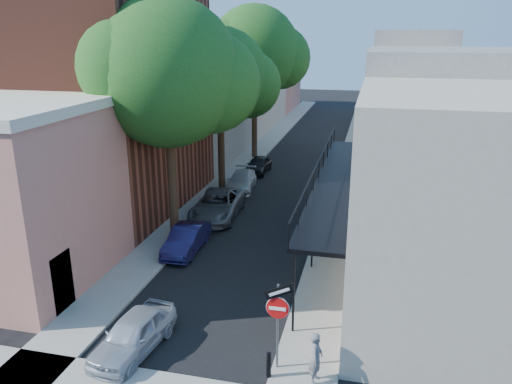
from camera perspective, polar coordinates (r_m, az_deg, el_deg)
The scene contains 17 objects.
ground at distance 16.07m, azimuth -10.15°, elevation -19.93°, with size 160.00×160.00×0.00m, color black.
road_surface at distance 43.02m, azimuth 5.71°, elevation 4.55°, with size 6.00×64.00×0.01m, color black.
sidewalk_left at distance 43.70m, azimuth 0.49°, elevation 4.92°, with size 2.00×64.00×0.12m, color gray.
sidewalk_right at distance 42.68m, azimuth 11.05°, elevation 4.28°, with size 2.00×64.00×0.12m, color gray.
buildings_left at distance 43.20m, azimuth -6.87°, elevation 11.22°, with size 10.10×59.10×12.00m.
buildings_right at distance 41.52m, azimuth 18.35°, elevation 9.48°, with size 9.80×55.00×10.00m.
sign_post at distance 14.88m, azimuth 2.52°, elevation -13.49°, with size 0.89×0.17×2.99m.
bollard at distance 15.37m, azimuth 1.47°, elevation -19.16°, with size 0.14×0.14×0.80m, color black.
oak_near at distance 23.60m, azimuth -8.93°, elevation 12.98°, with size 7.48×6.80×11.42m.
oak_mid at distance 31.19m, azimuth -3.35°, elevation 12.75°, with size 6.60×6.00×10.20m.
oak_far at distance 39.83m, azimuth 0.55°, elevation 15.59°, with size 7.70×7.00×11.90m.
parked_car_a at distance 16.93m, azimuth -13.82°, elevation -15.48°, with size 1.46×3.62×1.23m, color #A1A8B2.
parked_car_b at distance 23.46m, azimuth -7.95°, elevation -5.39°, with size 1.28×3.68×1.21m, color #16143E.
parked_car_c at distance 27.56m, azimuth -4.41°, elevation -1.48°, with size 2.34×5.07×1.41m, color #57595F.
parked_car_d at distance 32.34m, azimuth -1.67°, elevation 1.27°, with size 1.64×4.05×1.17m, color silver.
parked_car_e at distance 36.24m, azimuth 0.26°, elevation 3.11°, with size 1.42×3.54×1.21m, color black.
pedestrian at distance 15.08m, azimuth 6.87°, elevation -18.29°, with size 0.58×0.38×1.58m, color slate.
Camera 1 is at (5.48, -11.55, 9.74)m, focal length 35.00 mm.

